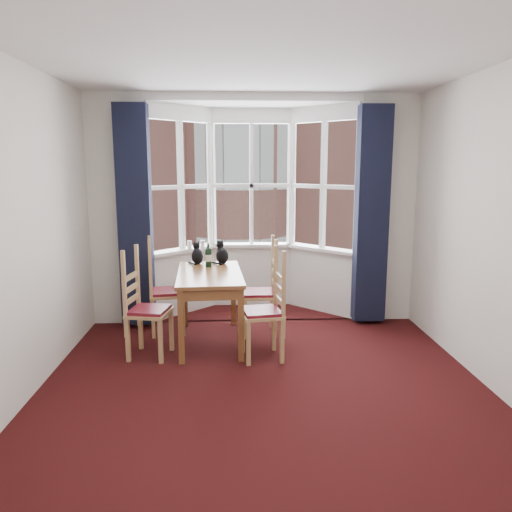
{
  "coord_description": "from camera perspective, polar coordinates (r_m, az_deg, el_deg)",
  "views": [
    {
      "loc": [
        -0.27,
        -3.89,
        1.96
      ],
      "look_at": [
        -0.03,
        1.05,
        1.05
      ],
      "focal_mm": 35.0,
      "sensor_mm": 36.0,
      "label": 1
    }
  ],
  "objects": [
    {
      "name": "floor",
      "position": [
        4.36,
        1.13,
        -16.27
      ],
      "size": [
        4.5,
        4.5,
        0.0
      ],
      "primitive_type": "plane",
      "color": "black",
      "rests_on": "ground"
    },
    {
      "name": "ceiling",
      "position": [
        3.99,
        1.29,
        22.6
      ],
      "size": [
        4.5,
        4.5,
        0.0
      ],
      "primitive_type": "plane",
      "rotation": [
        3.14,
        0.0,
        0.0
      ],
      "color": "white",
      "rests_on": "floor"
    },
    {
      "name": "wall_left",
      "position": [
        4.29,
        -26.52,
        1.84
      ],
      "size": [
        0.0,
        4.5,
        4.5
      ],
      "primitive_type": "plane",
      "rotation": [
        1.57,
        0.0,
        1.57
      ],
      "color": "silver",
      "rests_on": "floor"
    },
    {
      "name": "wall_near",
      "position": [
        1.75,
        6.34,
        -8.2
      ],
      "size": [
        4.0,
        0.0,
        4.0
      ],
      "primitive_type": "plane",
      "rotation": [
        -1.57,
        0.0,
        0.0
      ],
      "color": "silver",
      "rests_on": "floor"
    },
    {
      "name": "wall_back_pier_left",
      "position": [
        6.32,
        -15.43,
        4.96
      ],
      "size": [
        0.7,
        0.12,
        2.8
      ],
      "primitive_type": "cube",
      "color": "silver",
      "rests_on": "floor"
    },
    {
      "name": "wall_back_pier_right",
      "position": [
        6.45,
        14.62,
        5.11
      ],
      "size": [
        0.7,
        0.12,
        2.8
      ],
      "primitive_type": "cube",
      "color": "silver",
      "rests_on": "floor"
    },
    {
      "name": "bay_window",
      "position": [
        6.67,
        -0.43,
        5.6
      ],
      "size": [
        2.76,
        0.94,
        2.8
      ],
      "color": "white",
      "rests_on": "floor"
    },
    {
      "name": "curtain_left",
      "position": [
        6.1,
        -13.66,
        4.39
      ],
      "size": [
        0.38,
        0.22,
        2.6
      ],
      "primitive_type": "cube",
      "color": "black",
      "rests_on": "floor"
    },
    {
      "name": "curtain_right",
      "position": [
        6.22,
        13.06,
        4.53
      ],
      "size": [
        0.38,
        0.22,
        2.6
      ],
      "primitive_type": "cube",
      "color": "black",
      "rests_on": "floor"
    },
    {
      "name": "dining_table",
      "position": [
        5.51,
        -5.32,
        -3.03
      ],
      "size": [
        0.77,
        1.33,
        0.8
      ],
      "color": "brown",
      "rests_on": "floor"
    },
    {
      "name": "chair_left_near",
      "position": [
        5.28,
        -13.04,
        -6.21
      ],
      "size": [
        0.47,
        0.48,
        0.92
      ],
      "color": "tan",
      "rests_on": "floor"
    },
    {
      "name": "chair_left_far",
      "position": [
        5.95,
        -11.02,
        -4.25
      ],
      "size": [
        0.46,
        0.48,
        0.92
      ],
      "color": "tan",
      "rests_on": "floor"
    },
    {
      "name": "chair_right_near",
      "position": [
        5.11,
        1.68,
        -6.51
      ],
      "size": [
        0.45,
        0.47,
        0.92
      ],
      "color": "tan",
      "rests_on": "floor"
    },
    {
      "name": "chair_right_far",
      "position": [
        5.82,
        1.23,
        -4.39
      ],
      "size": [
        0.41,
        0.43,
        0.92
      ],
      "color": "tan",
      "rests_on": "floor"
    },
    {
      "name": "cat_left",
      "position": [
        5.97,
        -6.72,
        0.12
      ],
      "size": [
        0.18,
        0.22,
        0.27
      ],
      "color": "black",
      "rests_on": "dining_table"
    },
    {
      "name": "cat_right",
      "position": [
        5.96,
        -3.91,
        0.19
      ],
      "size": [
        0.21,
        0.24,
        0.29
      ],
      "color": "black",
      "rests_on": "dining_table"
    },
    {
      "name": "wine_bottle",
      "position": [
        5.77,
        -5.47,
        -0.03
      ],
      "size": [
        0.07,
        0.07,
        0.28
      ],
      "color": "black",
      "rests_on": "dining_table"
    },
    {
      "name": "candle_tall",
      "position": [
        6.59,
        -7.61,
        1.27
      ],
      "size": [
        0.06,
        0.06,
        0.1
      ],
      "primitive_type": "cylinder",
      "color": "white",
      "rests_on": "bay_window"
    },
    {
      "name": "candle_short",
      "position": [
        6.61,
        -6.14,
        1.34
      ],
      "size": [
        0.06,
        0.06,
        0.11
      ],
      "primitive_type": "cylinder",
      "color": "white",
      "rests_on": "bay_window"
    },
    {
      "name": "street",
      "position": [
        37.0,
        -2.28,
        -2.04
      ],
      "size": [
        80.0,
        80.0,
        0.0
      ],
      "primitive_type": "plane",
      "color": "#333335",
      "rests_on": "ground"
    },
    {
      "name": "tenement_building",
      "position": [
        17.9,
        -1.92,
        9.23
      ],
      "size": [
        18.4,
        7.8,
        15.2
      ],
      "color": "#94594C",
      "rests_on": "street"
    }
  ]
}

